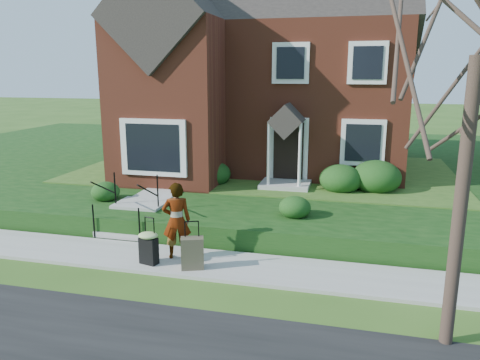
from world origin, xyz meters
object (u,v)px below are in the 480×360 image
(woman, at_px, (177,221))
(suitcase_olive, at_px, (192,253))
(front_steps, at_px, (134,214))
(suitcase_black, at_px, (149,246))

(woman, xyz_separation_m, suitcase_olive, (0.56, -0.52, -0.54))
(front_steps, bearing_deg, suitcase_black, -56.48)
(front_steps, relative_size, suitcase_black, 1.86)
(suitcase_black, bearing_deg, woman, 60.39)
(front_steps, distance_m, woman, 2.66)
(front_steps, xyz_separation_m, suitcase_black, (1.47, -2.23, 0.03))
(woman, height_order, suitcase_olive, woman)
(suitcase_black, bearing_deg, suitcase_olive, 13.42)
(woman, distance_m, suitcase_black, 0.85)
(woman, bearing_deg, front_steps, -65.16)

